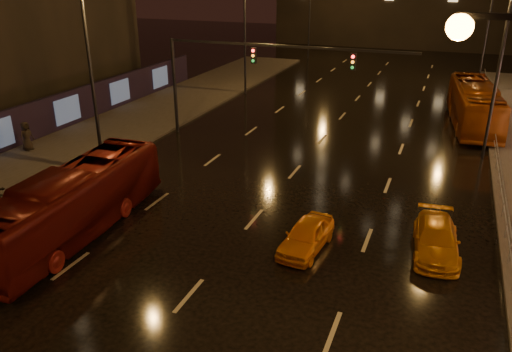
% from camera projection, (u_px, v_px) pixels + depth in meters
% --- Properties ---
extents(ground, '(140.00, 140.00, 0.00)m').
position_uv_depth(ground, '(314.00, 149.00, 30.71)').
color(ground, black).
rests_on(ground, ground).
extents(sidewalk_left, '(7.00, 70.00, 0.15)m').
position_uv_depth(sidewalk_left, '(82.00, 146.00, 30.96)').
color(sidewalk_left, '#38332D').
rests_on(sidewalk_left, ground).
extents(traffic_signal, '(15.31, 0.32, 6.20)m').
position_uv_depth(traffic_signal, '(238.00, 66.00, 30.60)').
color(traffic_signal, black).
rests_on(traffic_signal, ground).
extents(railing_right, '(0.05, 56.00, 1.00)m').
position_uv_depth(railing_right, '(500.00, 170.00, 25.19)').
color(railing_right, '#99999E').
rests_on(railing_right, sidewalk_right).
extents(bus_red, '(2.98, 10.32, 2.84)m').
position_uv_depth(bus_red, '(73.00, 203.00, 20.41)').
color(bus_red, '#61110D').
rests_on(bus_red, ground).
extents(bus_curb, '(3.69, 11.08, 3.03)m').
position_uv_depth(bus_curb, '(474.00, 105.00, 34.65)').
color(bus_curb, '#87390D').
rests_on(bus_curb, ground).
extents(taxi_near, '(1.74, 3.60, 1.18)m').
position_uv_depth(taxi_near, '(306.00, 236.00, 19.57)').
color(taxi_near, orange).
rests_on(taxi_near, ground).
extents(taxi_far, '(2.04, 4.21, 1.18)m').
position_uv_depth(taxi_far, '(436.00, 239.00, 19.32)').
color(taxi_far, orange).
rests_on(taxi_far, ground).
extents(pedestrian_c, '(0.60, 0.88, 1.76)m').
position_uv_depth(pedestrian_c, '(26.00, 136.00, 29.79)').
color(pedestrian_c, black).
rests_on(pedestrian_c, sidewalk_left).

